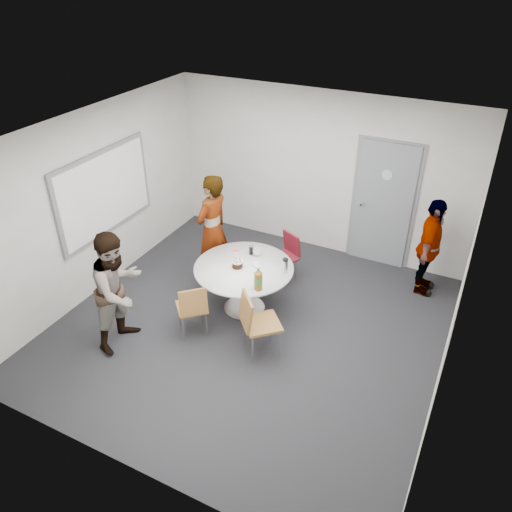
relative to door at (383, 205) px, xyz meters
The scene contains 15 objects.
floor 2.90m from the door, 113.90° to the right, with size 5.00×5.00×0.00m, color black.
ceiling 3.19m from the door, 113.90° to the right, with size 5.00×5.00×0.00m, color silver.
wall_back 1.15m from the door, behind, with size 5.00×5.00×0.00m, color silver.
wall_left 4.38m from the door, 145.41° to the right, with size 5.00×5.00×0.00m, color silver.
wall_right 2.87m from the door, 60.57° to the right, with size 5.00×5.00×0.00m, color silver.
wall_front 5.11m from the door, 102.45° to the right, with size 5.00×5.00×0.00m, color silver.
door is the anchor object (origin of this frame).
whiteboard 4.25m from the door, 147.34° to the right, with size 0.04×1.90×1.25m.
table 2.57m from the door, 121.59° to the right, with size 1.39×1.39×1.05m.
chair_near_left 3.46m from the door, 119.75° to the right, with size 0.56×0.56×0.80m.
chair_near_right 3.06m from the door, 105.34° to the right, with size 0.64×0.63×0.91m.
chair_far 1.72m from the door, 134.17° to the right, with size 0.51×0.53×0.79m.
person_main 2.72m from the door, 142.61° to the right, with size 0.63×0.42×1.74m, color #A5C6EA.
person_left 4.24m from the door, 125.56° to the right, with size 0.79×0.62×1.63m, color white.
person_right 1.04m from the door, 32.03° to the right, with size 0.89×0.37×1.52m, color black.
Camera 1 is at (2.47, -4.76, 4.51)m, focal length 35.00 mm.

